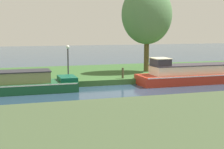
{
  "coord_description": "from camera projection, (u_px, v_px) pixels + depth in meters",
  "views": [
    {
      "loc": [
        -7.72,
        -20.4,
        4.0
      ],
      "look_at": [
        -0.97,
        1.2,
        0.9
      ],
      "focal_mm": 53.44,
      "sensor_mm": 36.0,
      "label": 1
    }
  ],
  "objects": [
    {
      "name": "red_barge",
      "position": [
        206.0,
        74.0,
        25.07
      ],
      "size": [
        10.88,
        2.31,
        1.95
      ],
      "color": "#AD2B1A",
      "rests_on": "ground_plane"
    },
    {
      "name": "riverbank_far",
      "position": [
        103.0,
        73.0,
        28.71
      ],
      "size": [
        72.0,
        10.0,
        0.4
      ],
      "primitive_type": "cube",
      "color": "#325828",
      "rests_on": "ground_plane"
    },
    {
      "name": "mooring_post_near",
      "position": [
        155.0,
        72.0,
        25.24
      ],
      "size": [
        0.18,
        0.18,
        0.65
      ],
      "primitive_type": "cylinder",
      "color": "#4A2F20",
      "rests_on": "riverbank_far"
    },
    {
      "name": "ground_plane",
      "position": [
        131.0,
        90.0,
        22.12
      ],
      "size": [
        120.0,
        120.0,
        0.0
      ],
      "primitive_type": "plane",
      "color": "#263C52"
    },
    {
      "name": "riverbank_near",
      "position": [
        209.0,
        123.0,
        13.58
      ],
      "size": [
        72.0,
        10.0,
        0.4
      ],
      "primitive_type": "cube",
      "color": "#3B4B2E",
      "rests_on": "ground_plane"
    },
    {
      "name": "lamp_post",
      "position": [
        68.0,
        58.0,
        23.71
      ],
      "size": [
        0.24,
        0.24,
        2.45
      ],
      "color": "#333338",
      "rests_on": "riverbank_far"
    },
    {
      "name": "mooring_post_far",
      "position": [
        123.0,
        73.0,
        24.47
      ],
      "size": [
        0.16,
        0.16,
        0.78
      ],
      "primitive_type": "cylinder",
      "color": "#443E28",
      "rests_on": "riverbank_far"
    },
    {
      "name": "willow_tree_left",
      "position": [
        147.0,
        15.0,
        27.85
      ],
      "size": [
        4.39,
        3.25,
        7.29
      ],
      "color": "brown",
      "rests_on": "riverbank_far"
    }
  ]
}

